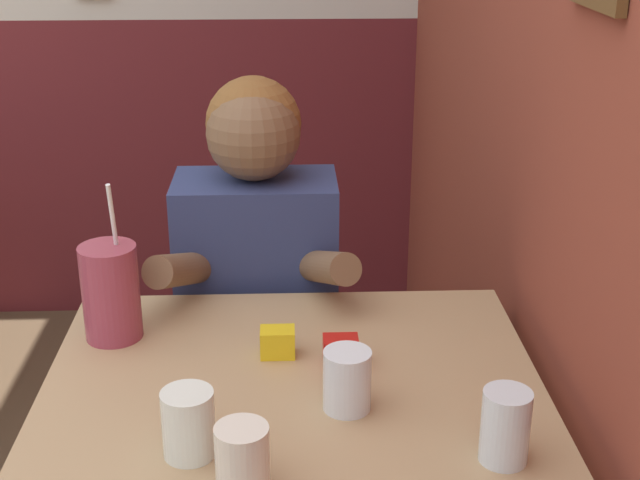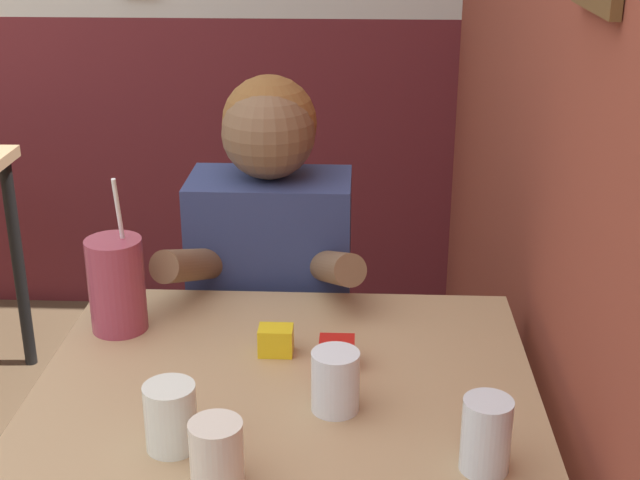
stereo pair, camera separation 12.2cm
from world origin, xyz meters
name	(u,v)px [view 2 (the right image)]	position (x,y,z in m)	size (l,w,h in m)	color
main_table	(286,429)	(0.92, 0.43, 0.68)	(0.82, 0.71, 0.76)	tan
person_seated	(273,329)	(0.84, 0.92, 0.61)	(0.42, 0.40, 1.17)	navy
cocktail_pitcher	(117,285)	(0.59, 0.62, 0.85)	(0.10, 0.10, 0.30)	#99384C
glass_near_pitcher	(335,381)	(1.00, 0.36, 0.81)	(0.08, 0.08, 0.10)	silver
glass_center	(171,417)	(0.77, 0.25, 0.82)	(0.08, 0.08, 0.10)	silver
glass_far_side	(217,455)	(0.85, 0.16, 0.81)	(0.07, 0.07, 0.10)	silver
glass_by_brick	(486,435)	(1.21, 0.22, 0.82)	(0.07, 0.07, 0.11)	silver
condiment_ketchup	(337,352)	(1.00, 0.50, 0.79)	(0.06, 0.04, 0.05)	#B7140F
condiment_mustard	(276,340)	(0.89, 0.53, 0.79)	(0.06, 0.04, 0.05)	yellow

